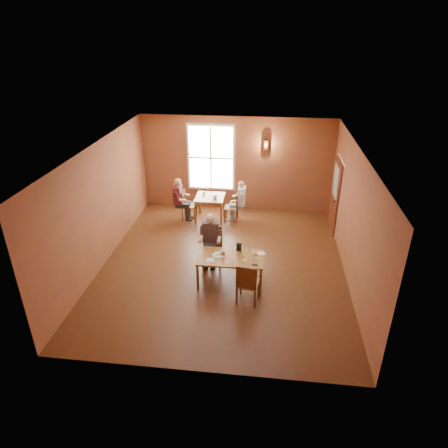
# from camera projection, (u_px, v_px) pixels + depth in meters

# --- Properties ---
(ground) EXTENTS (6.00, 7.00, 0.01)m
(ground) POSITION_uv_depth(u_px,v_px,m) (223.00, 265.00, 10.10)
(ground) COLOR brown
(ground) RESTS_ON ground
(wall_back) EXTENTS (6.00, 0.04, 3.00)m
(wall_back) POSITION_uv_depth(u_px,v_px,m) (236.00, 164.00, 12.53)
(wall_back) COLOR brown
(wall_back) RESTS_ON ground
(wall_front) EXTENTS (6.00, 0.04, 3.00)m
(wall_front) POSITION_uv_depth(u_px,v_px,m) (196.00, 303.00, 6.32)
(wall_front) COLOR brown
(wall_front) RESTS_ON ground
(wall_left) EXTENTS (0.04, 7.00, 3.00)m
(wall_left) POSITION_uv_depth(u_px,v_px,m) (101.00, 205.00, 9.74)
(wall_left) COLOR brown
(wall_left) RESTS_ON ground
(wall_right) EXTENTS (0.04, 7.00, 3.00)m
(wall_right) POSITION_uv_depth(u_px,v_px,m) (353.00, 217.00, 9.11)
(wall_right) COLOR brown
(wall_right) RESTS_ON ground
(ceiling) EXTENTS (6.00, 7.00, 0.04)m
(ceiling) POSITION_uv_depth(u_px,v_px,m) (223.00, 149.00, 8.75)
(ceiling) COLOR white
(ceiling) RESTS_ON wall_back
(window) EXTENTS (1.36, 0.10, 1.96)m
(window) POSITION_uv_depth(u_px,v_px,m) (211.00, 158.00, 12.48)
(window) COLOR white
(window) RESTS_ON wall_back
(door) EXTENTS (0.12, 1.04, 2.10)m
(door) POSITION_uv_depth(u_px,v_px,m) (335.00, 197.00, 11.36)
(door) COLOR maroon
(door) RESTS_ON ground
(wall_sconce) EXTENTS (0.16, 0.16, 0.28)m
(wall_sconce) POSITION_uv_depth(u_px,v_px,m) (266.00, 144.00, 12.03)
(wall_sconce) COLOR brown
(wall_sconce) RESTS_ON wall_back
(main_table) EXTENTS (1.49, 0.84, 0.70)m
(main_table) POSITION_uv_depth(u_px,v_px,m) (231.00, 270.00, 9.24)
(main_table) COLOR #5E2C14
(main_table) RESTS_ON ground
(chair_diner_main) EXTENTS (0.42, 0.42, 0.94)m
(chair_diner_main) POSITION_uv_depth(u_px,v_px,m) (213.00, 250.00, 9.82)
(chair_diner_main) COLOR #4B2D12
(chair_diner_main) RESTS_ON ground
(diner_main) EXTENTS (0.51, 0.51, 1.28)m
(diner_main) POSITION_uv_depth(u_px,v_px,m) (213.00, 245.00, 9.72)
(diner_main) COLOR #392A1E
(diner_main) RESTS_ON ground
(chair_empty) EXTENTS (0.50, 0.50, 0.99)m
(chair_empty) POSITION_uv_depth(u_px,v_px,m) (248.00, 282.00, 8.55)
(chair_empty) COLOR brown
(chair_empty) RESTS_ON ground
(plate_food) EXTENTS (0.35, 0.35, 0.04)m
(plate_food) POSITION_uv_depth(u_px,v_px,m) (219.00, 255.00, 9.14)
(plate_food) COLOR silver
(plate_food) RESTS_ON main_table
(sandwich) EXTENTS (0.10, 0.10, 0.11)m
(sandwich) POSITION_uv_depth(u_px,v_px,m) (223.00, 253.00, 9.13)
(sandwich) COLOR tan
(sandwich) RESTS_ON main_table
(goblet_a) EXTENTS (0.10, 0.10, 0.19)m
(goblet_a) POSITION_uv_depth(u_px,v_px,m) (252.00, 252.00, 9.12)
(goblet_a) COLOR white
(goblet_a) RESTS_ON main_table
(goblet_b) EXTENTS (0.09, 0.09, 0.19)m
(goblet_b) POSITION_uv_depth(u_px,v_px,m) (256.00, 258.00, 8.86)
(goblet_b) COLOR silver
(goblet_b) RESTS_ON main_table
(goblet_c) EXTENTS (0.08, 0.08, 0.18)m
(goblet_c) POSITION_uv_depth(u_px,v_px,m) (243.00, 259.00, 8.83)
(goblet_c) COLOR white
(goblet_c) RESTS_ON main_table
(menu_stand) EXTENTS (0.13, 0.09, 0.20)m
(menu_stand) POSITION_uv_depth(u_px,v_px,m) (239.00, 247.00, 9.29)
(menu_stand) COLOR black
(menu_stand) RESTS_ON main_table
(knife) EXTENTS (0.18, 0.07, 0.00)m
(knife) POSITION_uv_depth(u_px,v_px,m) (229.00, 262.00, 8.89)
(knife) COLOR silver
(knife) RESTS_ON main_table
(napkin) EXTENTS (0.18, 0.18, 0.01)m
(napkin) POSITION_uv_depth(u_px,v_px,m) (210.00, 260.00, 8.97)
(napkin) COLOR white
(napkin) RESTS_ON main_table
(side_plate) EXTENTS (0.18, 0.18, 0.01)m
(side_plate) POSITION_uv_depth(u_px,v_px,m) (261.00, 253.00, 9.21)
(side_plate) COLOR silver
(side_plate) RESTS_ON main_table
(sunglasses) EXTENTS (0.14, 0.05, 0.02)m
(sunglasses) POSITION_uv_depth(u_px,v_px,m) (255.00, 265.00, 8.78)
(sunglasses) COLOR black
(sunglasses) RESTS_ON main_table
(second_table) EXTENTS (0.86, 0.86, 0.76)m
(second_table) POSITION_uv_depth(u_px,v_px,m) (210.00, 208.00, 12.28)
(second_table) COLOR brown
(second_table) RESTS_ON ground
(chair_diner_white) EXTENTS (0.40, 0.40, 0.91)m
(chair_diner_white) POSITION_uv_depth(u_px,v_px,m) (231.00, 207.00, 12.17)
(chair_diner_white) COLOR #4C260F
(chair_diner_white) RESTS_ON ground
(diner_white) EXTENTS (0.49, 0.49, 1.23)m
(diner_white) POSITION_uv_depth(u_px,v_px,m) (232.00, 202.00, 12.10)
(diner_white) COLOR white
(diner_white) RESTS_ON ground
(chair_diner_maroon) EXTENTS (0.41, 0.41, 0.92)m
(chair_diner_maroon) POSITION_uv_depth(u_px,v_px,m) (189.00, 205.00, 12.31)
(chair_diner_maroon) COLOR #56301D
(chair_diner_maroon) RESTS_ON ground
(diner_maroon) EXTENTS (0.51, 0.51, 1.29)m
(diner_maroon) POSITION_uv_depth(u_px,v_px,m) (188.00, 199.00, 12.23)
(diner_maroon) COLOR maroon
(diner_maroon) RESTS_ON ground
(cup_a) EXTENTS (0.15, 0.15, 0.10)m
(cup_a) POSITION_uv_depth(u_px,v_px,m) (215.00, 197.00, 11.94)
(cup_a) COLOR silver
(cup_a) RESTS_ON second_table
(cup_b) EXTENTS (0.12, 0.12, 0.09)m
(cup_b) POSITION_uv_depth(u_px,v_px,m) (204.00, 193.00, 12.22)
(cup_b) COLOR white
(cup_b) RESTS_ON second_table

